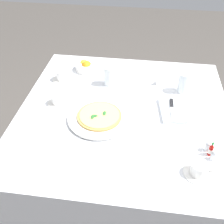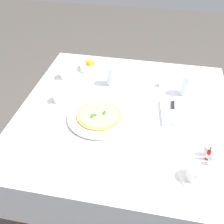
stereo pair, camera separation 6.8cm
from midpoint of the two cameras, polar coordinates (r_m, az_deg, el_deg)
The scene contains 16 objects.
ground_plane at distance 2.10m, azimuth 1.00°, elevation -15.71°, with size 8.00×8.00×0.00m, color #4C4742.
dining_table at distance 1.62m, azimuth 1.24°, elevation -3.10°, with size 1.21×1.21×0.75m.
pizza_plate at distance 1.48m, azimuth -4.01°, elevation -1.19°, with size 0.35×0.35×0.02m.
pizza at distance 1.47m, azimuth -4.04°, elevation -0.79°, with size 0.25×0.25×0.02m.
coffee_cup_near_left at distance 1.26m, azimuth 16.56°, elevation -11.73°, with size 0.13×0.13×0.06m.
coffee_cup_near_right at distance 1.62m, azimuth -12.63°, elevation 2.61°, with size 0.13×0.13×0.06m.
coffee_cup_far_right at distance 1.83m, azimuth -11.71°, elevation 7.60°, with size 0.13×0.13×0.07m.
water_glass_right_edge at distance 1.73m, azimuth -1.75°, elevation 7.49°, with size 0.07×0.07×0.13m.
water_glass_left_edge at distance 1.71m, azimuth 13.83°, elevation 5.84°, with size 0.07×0.07×0.13m.
napkin_folded at distance 1.56m, azimuth 11.40°, elevation 0.38°, with size 0.24×0.16×0.02m.
dinner_knife at distance 1.55m, azimuth 11.47°, elevation 0.71°, with size 0.20×0.02×0.01m.
citrus_bowl at distance 1.91m, azimuth -6.56°, elevation 9.68°, with size 0.15×0.15×0.07m.
hot_sauce_bottle at distance 1.35m, azimuth 18.98°, elevation -7.70°, with size 0.02×0.02×0.08m.
salt_shaker at distance 1.34m, azimuth 19.46°, elevation -8.86°, with size 0.03×0.03×0.06m.
pepper_shaker at distance 1.37m, azimuth 18.35°, elevation -7.07°, with size 0.03×0.03×0.06m.
menu_card at distance 1.78m, azimuth 9.29°, elevation 6.98°, with size 0.08×0.06×0.06m.
Camera 1 is at (1.18, 0.09, 1.74)m, focal length 42.83 mm.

